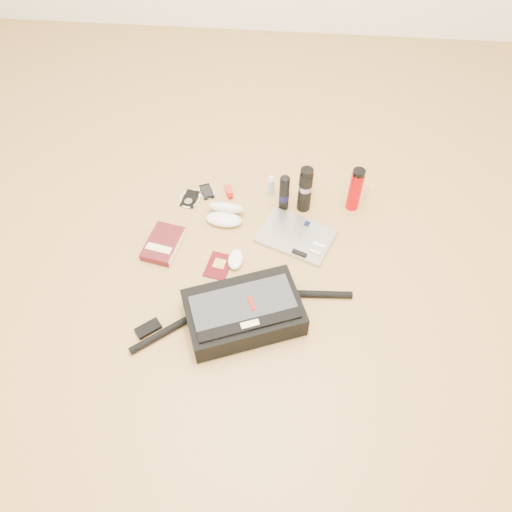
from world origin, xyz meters
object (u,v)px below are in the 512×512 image
object	(u,v)px
thermos_black	(305,189)
thermos_red	(355,189)
laptop	(296,236)
book	(163,244)
messenger_bag	(243,312)

from	to	relation	value
thermos_black	thermos_red	size ratio (longest dim) A/B	1.05
laptop	book	bearing A→B (deg)	-148.38
laptop	thermos_red	xyz separation A→B (m)	(0.26, 0.22, 0.11)
messenger_bag	laptop	bearing A→B (deg)	45.10
messenger_bag	laptop	world-z (taller)	messenger_bag
thermos_red	book	bearing A→B (deg)	-159.41
book	thermos_black	xyz separation A→B (m)	(0.62, 0.29, 0.11)
laptop	thermos_black	distance (m)	0.23
messenger_bag	thermos_red	bearing A→B (deg)	34.41
book	thermos_red	bearing A→B (deg)	32.15
messenger_bag	laptop	size ratio (longest dim) A/B	2.29
laptop	book	size ratio (longest dim) A/B	1.63
messenger_bag	book	distance (m)	0.53
laptop	thermos_red	bearing A→B (deg)	62.08
laptop	thermos_red	distance (m)	0.36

